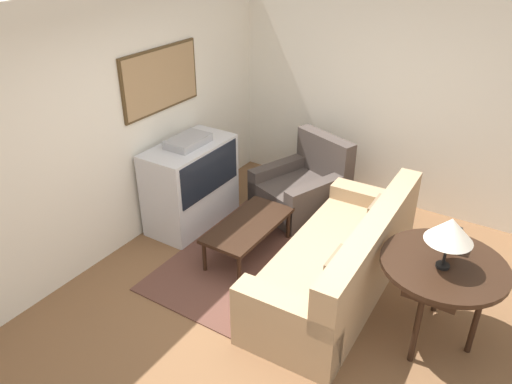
% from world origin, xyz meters
% --- Properties ---
extents(ground_plane, '(12.00, 12.00, 0.00)m').
position_xyz_m(ground_plane, '(0.00, 0.00, 0.00)').
color(ground_plane, brown).
extents(wall_back, '(12.00, 0.10, 2.70)m').
position_xyz_m(wall_back, '(0.01, 2.13, 1.36)').
color(wall_back, silver).
rests_on(wall_back, ground_plane).
extents(wall_right, '(0.06, 12.00, 2.70)m').
position_xyz_m(wall_right, '(2.63, 0.00, 1.35)').
color(wall_right, silver).
rests_on(wall_right, ground_plane).
extents(area_rug, '(2.46, 1.43, 0.01)m').
position_xyz_m(area_rug, '(0.69, 0.76, 0.01)').
color(area_rug, brown).
rests_on(area_rug, ground_plane).
extents(tv, '(1.12, 0.59, 1.10)m').
position_xyz_m(tv, '(0.82, 1.76, 0.52)').
color(tv, silver).
rests_on(tv, ground_plane).
extents(couch, '(2.32, 0.99, 0.92)m').
position_xyz_m(couch, '(0.58, -0.27, 0.32)').
color(couch, tan).
rests_on(couch, ground_plane).
extents(armchair, '(1.22, 1.14, 0.91)m').
position_xyz_m(armchair, '(1.79, 0.78, 0.28)').
color(armchair, '#473D38').
rests_on(armchair, ground_plane).
extents(coffee_table, '(1.09, 0.53, 0.40)m').
position_xyz_m(coffee_table, '(0.61, 0.82, 0.36)').
color(coffee_table, black).
rests_on(coffee_table, ground_plane).
extents(console_table, '(1.02, 1.02, 0.80)m').
position_xyz_m(console_table, '(0.44, -1.21, 0.73)').
color(console_table, black).
rests_on(console_table, ground_plane).
extents(table_lamp, '(0.37, 0.37, 0.45)m').
position_xyz_m(table_lamp, '(0.37, -1.20, 1.15)').
color(table_lamp, black).
rests_on(table_lamp, console_table).
extents(mantel_clock, '(0.14, 0.10, 0.19)m').
position_xyz_m(mantel_clock, '(0.67, -1.20, 0.90)').
color(mantel_clock, black).
rests_on(mantel_clock, console_table).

